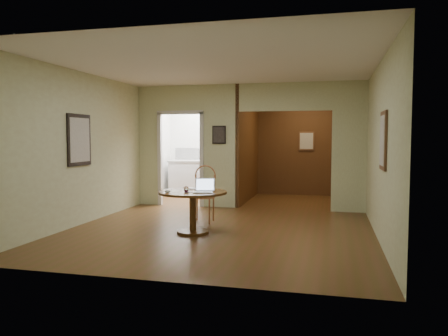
% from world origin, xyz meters
% --- Properties ---
extents(floor, '(5.00, 5.00, 0.00)m').
position_xyz_m(floor, '(0.00, 0.00, 0.00)').
color(floor, '#4F3616').
rests_on(floor, ground).
extents(room_shell, '(5.20, 7.50, 5.00)m').
position_xyz_m(room_shell, '(-0.47, 3.10, 1.29)').
color(room_shell, white).
rests_on(room_shell, ground).
extents(dining_table, '(1.10, 1.10, 0.68)m').
position_xyz_m(dining_table, '(-0.35, -0.17, 0.51)').
color(dining_table, brown).
rests_on(dining_table, ground).
extents(chair, '(0.45, 0.45, 1.04)m').
position_xyz_m(chair, '(-0.45, 0.81, 0.58)').
color(chair, '#9E5938').
rests_on(chair, ground).
extents(open_laptop, '(0.35, 0.34, 0.22)m').
position_xyz_m(open_laptop, '(-0.14, -0.26, 0.75)').
color(open_laptop, silver).
rests_on(open_laptop, dining_table).
extents(closed_laptop, '(0.33, 0.24, 0.02)m').
position_xyz_m(closed_laptop, '(-0.38, 0.04, 0.70)').
color(closed_laptop, '#B5B5BA').
rests_on(closed_laptop, dining_table).
extents(mouse, '(0.12, 0.08, 0.04)m').
position_xyz_m(mouse, '(-0.67, -0.45, 0.71)').
color(mouse, silver).
rests_on(mouse, dining_table).
extents(wine_glass, '(0.08, 0.08, 0.09)m').
position_xyz_m(wine_glass, '(-0.42, -0.30, 0.73)').
color(wine_glass, white).
rests_on(wine_glass, dining_table).
extents(pen, '(0.14, 0.08, 0.01)m').
position_xyz_m(pen, '(-0.36, -0.33, 0.69)').
color(pen, '#0B1952').
rests_on(pen, dining_table).
extents(kitchen_cabinet, '(2.06, 0.60, 0.94)m').
position_xyz_m(kitchen_cabinet, '(-1.35, 4.20, 0.47)').
color(kitchen_cabinet, silver).
rests_on(kitchen_cabinet, ground).
extents(grocery_bag, '(0.38, 0.35, 0.31)m').
position_xyz_m(grocery_bag, '(-0.65, 4.20, 1.10)').
color(grocery_bag, tan).
rests_on(grocery_bag, kitchen_cabinet).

